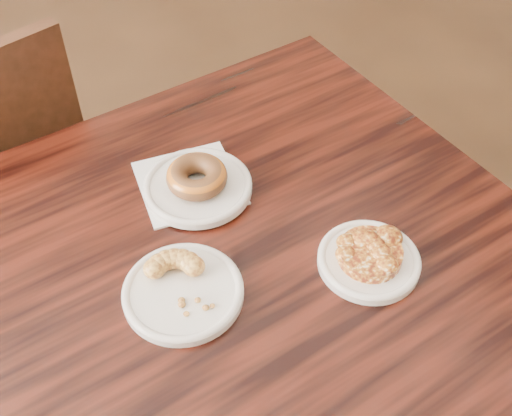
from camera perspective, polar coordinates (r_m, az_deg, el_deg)
name	(u,v)px	position (r m, az deg, el deg)	size (l,w,h in m)	color
floor	(253,348)	(1.72, -0.30, -12.35)	(5.00, 5.00, 0.00)	black
cafe_table	(253,379)	(1.25, -0.29, -14.96)	(0.84, 0.84, 0.75)	black
napkin	(189,183)	(1.04, -5.96, 2.22)	(0.16, 0.16, 0.00)	white
plate_donut	(198,187)	(1.02, -5.20, 1.88)	(0.17, 0.17, 0.01)	silver
plate_cruller	(183,292)	(0.90, -6.50, -7.47)	(0.17, 0.17, 0.01)	white
plate_fritter	(369,261)	(0.94, 9.98, -4.66)	(0.15, 0.15, 0.01)	white
glazed_donut	(197,177)	(1.01, -5.28, 2.80)	(0.10, 0.10, 0.03)	#974816
apple_fritter	(371,252)	(0.92, 10.15, -3.85)	(0.13, 0.13, 0.03)	#471407
cruller_fragment	(182,284)	(0.88, -6.61, -6.71)	(0.10, 0.10, 0.03)	brown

